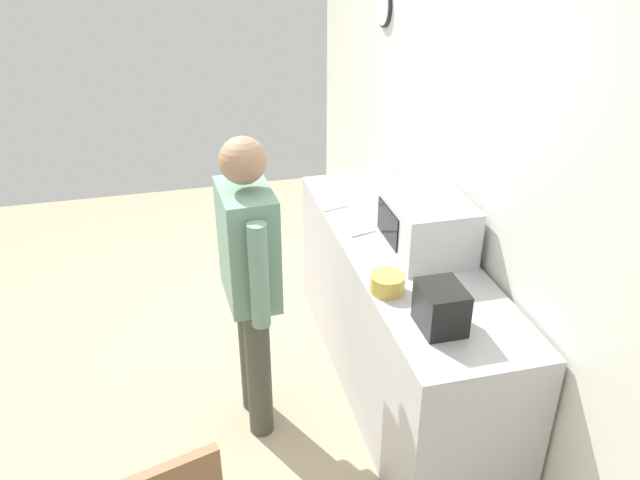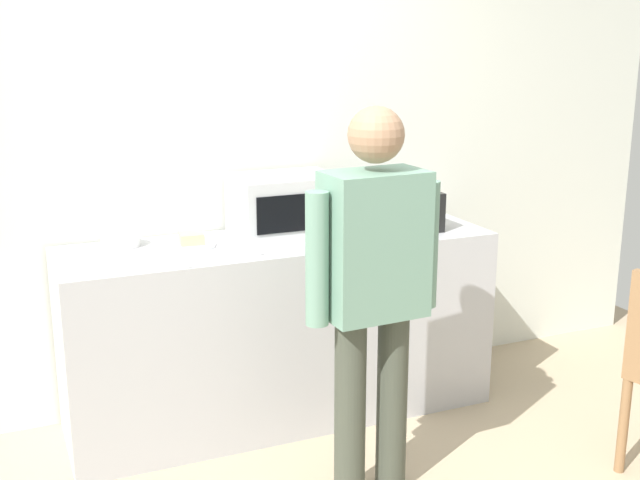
{
  "view_description": "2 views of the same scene",
  "coord_description": "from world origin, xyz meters",
  "px_view_note": "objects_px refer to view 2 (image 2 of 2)",
  "views": [
    {
      "loc": [
        3.0,
        0.07,
        2.58
      ],
      "look_at": [
        0.15,
        0.78,
        1.0
      ],
      "focal_mm": 36.17,
      "sensor_mm": 36.0,
      "label": 1
    },
    {
      "loc": [
        -1.1,
        -2.31,
        1.9
      ],
      "look_at": [
        0.26,
        0.87,
        1.0
      ],
      "focal_mm": 44.66,
      "sensor_mm": 36.0,
      "label": 2
    }
  ],
  "objects_px": {
    "microwave": "(284,205)",
    "spoon_utensil": "(251,251)",
    "toaster": "(418,212)",
    "fork_utensil": "(181,263)",
    "salad_bowl": "(371,234)",
    "sandwich_plate": "(191,242)",
    "person_standing": "(373,279)",
    "cereal_bowl": "(121,240)"
  },
  "relations": [
    {
      "from": "microwave",
      "to": "spoon_utensil",
      "type": "height_order",
      "value": "microwave"
    },
    {
      "from": "toaster",
      "to": "fork_utensil",
      "type": "relative_size",
      "value": 1.29
    },
    {
      "from": "toaster",
      "to": "fork_utensil",
      "type": "height_order",
      "value": "toaster"
    },
    {
      "from": "toaster",
      "to": "salad_bowl",
      "type": "bearing_deg",
      "value": -158.83
    },
    {
      "from": "microwave",
      "to": "sandwich_plate",
      "type": "relative_size",
      "value": 2.2
    },
    {
      "from": "person_standing",
      "to": "fork_utensil",
      "type": "bearing_deg",
      "value": 136.01
    },
    {
      "from": "sandwich_plate",
      "to": "toaster",
      "type": "distance_m",
      "value": 1.15
    },
    {
      "from": "microwave",
      "to": "person_standing",
      "type": "distance_m",
      "value": 0.94
    },
    {
      "from": "cereal_bowl",
      "to": "fork_utensil",
      "type": "relative_size",
      "value": 1.06
    },
    {
      "from": "fork_utensil",
      "to": "spoon_utensil",
      "type": "distance_m",
      "value": 0.35
    },
    {
      "from": "microwave",
      "to": "salad_bowl",
      "type": "xyz_separation_m",
      "value": [
        0.33,
        -0.32,
        -0.11
      ]
    },
    {
      "from": "cereal_bowl",
      "to": "person_standing",
      "type": "xyz_separation_m",
      "value": [
        0.82,
        -1.02,
        -0.0
      ]
    },
    {
      "from": "fork_utensil",
      "to": "microwave",
      "type": "bearing_deg",
      "value": 28.05
    },
    {
      "from": "cereal_bowl",
      "to": "toaster",
      "type": "relative_size",
      "value": 0.82
    },
    {
      "from": "fork_utensil",
      "to": "spoon_utensil",
      "type": "height_order",
      "value": "same"
    },
    {
      "from": "sandwich_plate",
      "to": "salad_bowl",
      "type": "distance_m",
      "value": 0.86
    },
    {
      "from": "salad_bowl",
      "to": "spoon_utensil",
      "type": "distance_m",
      "value": 0.59
    },
    {
      "from": "cereal_bowl",
      "to": "toaster",
      "type": "distance_m",
      "value": 1.47
    },
    {
      "from": "salad_bowl",
      "to": "spoon_utensil",
      "type": "xyz_separation_m",
      "value": [
        -0.59,
        0.07,
        -0.04
      ]
    },
    {
      "from": "salad_bowl",
      "to": "cereal_bowl",
      "type": "relative_size",
      "value": 0.92
    },
    {
      "from": "toaster",
      "to": "spoon_utensil",
      "type": "bearing_deg",
      "value": -176.33
    },
    {
      "from": "toaster",
      "to": "person_standing",
      "type": "relative_size",
      "value": 0.13
    },
    {
      "from": "toaster",
      "to": "fork_utensil",
      "type": "bearing_deg",
      "value": -174.27
    },
    {
      "from": "toaster",
      "to": "fork_utensil",
      "type": "distance_m",
      "value": 1.26
    },
    {
      "from": "sandwich_plate",
      "to": "cereal_bowl",
      "type": "relative_size",
      "value": 1.26
    },
    {
      "from": "spoon_utensil",
      "to": "microwave",
      "type": "bearing_deg",
      "value": 44.26
    },
    {
      "from": "microwave",
      "to": "sandwich_plate",
      "type": "xyz_separation_m",
      "value": [
        -0.49,
        -0.05,
        -0.13
      ]
    },
    {
      "from": "fork_utensil",
      "to": "person_standing",
      "type": "bearing_deg",
      "value": -43.99
    },
    {
      "from": "salad_bowl",
      "to": "toaster",
      "type": "height_order",
      "value": "toaster"
    },
    {
      "from": "toaster",
      "to": "person_standing",
      "type": "height_order",
      "value": "person_standing"
    },
    {
      "from": "microwave",
      "to": "toaster",
      "type": "distance_m",
      "value": 0.68
    },
    {
      "from": "cereal_bowl",
      "to": "toaster",
      "type": "height_order",
      "value": "toaster"
    },
    {
      "from": "cereal_bowl",
      "to": "sandwich_plate",
      "type": "bearing_deg",
      "value": -23.83
    },
    {
      "from": "salad_bowl",
      "to": "toaster",
      "type": "distance_m",
      "value": 0.35
    },
    {
      "from": "sandwich_plate",
      "to": "salad_bowl",
      "type": "xyz_separation_m",
      "value": [
        0.82,
        -0.27,
        0.02
      ]
    },
    {
      "from": "cereal_bowl",
      "to": "spoon_utensil",
      "type": "distance_m",
      "value": 0.63
    },
    {
      "from": "microwave",
      "to": "fork_utensil",
      "type": "height_order",
      "value": "microwave"
    },
    {
      "from": "person_standing",
      "to": "cereal_bowl",
      "type": "bearing_deg",
      "value": 129.04
    },
    {
      "from": "cereal_bowl",
      "to": "person_standing",
      "type": "height_order",
      "value": "person_standing"
    },
    {
      "from": "sandwich_plate",
      "to": "spoon_utensil",
      "type": "relative_size",
      "value": 1.34
    },
    {
      "from": "cereal_bowl",
      "to": "spoon_utensil",
      "type": "bearing_deg",
      "value": -32.3
    },
    {
      "from": "cereal_bowl",
      "to": "fork_utensil",
      "type": "height_order",
      "value": "cereal_bowl"
    }
  ]
}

